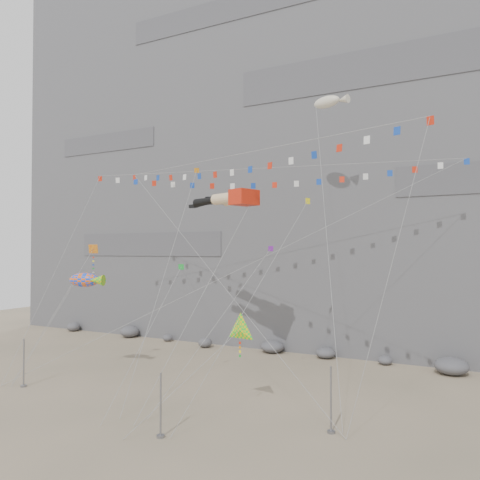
{
  "coord_description": "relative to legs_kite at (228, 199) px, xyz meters",
  "views": [
    {
      "loc": [
        20.27,
        -30.48,
        11.17
      ],
      "look_at": [
        0.11,
        9.0,
        12.19
      ],
      "focal_mm": 35.0,
      "sensor_mm": 36.0,
      "label": 1
    }
  ],
  "objects": [
    {
      "name": "ground",
      "position": [
        -0.06,
        -6.65,
        -15.82
      ],
      "size": [
        120.0,
        120.0,
        0.0
      ],
      "primitive_type": "plane",
      "color": "#9C886C",
      "rests_on": "ground"
    },
    {
      "name": "cliff",
      "position": [
        -0.06,
        25.35,
        9.18
      ],
      "size": [
        80.0,
        28.0,
        50.0
      ],
      "primitive_type": "cube",
      "color": "slate",
      "rests_on": "ground"
    },
    {
      "name": "talus_boulders",
      "position": [
        -0.06,
        10.35,
        -15.22
      ],
      "size": [
        60.0,
        3.0,
        1.2
      ],
      "primitive_type": null,
      "color": "#5C5C61",
      "rests_on": "ground"
    },
    {
      "name": "anchor_pole_left",
      "position": [
        -13.18,
        -10.85,
        -13.86
      ],
      "size": [
        0.12,
        0.12,
        3.93
      ],
      "primitive_type": "cylinder",
      "color": "slate",
      "rests_on": "ground"
    },
    {
      "name": "anchor_pole_center",
      "position": [
        3.14,
        -14.18,
        -13.91
      ],
      "size": [
        0.12,
        0.12,
        3.84
      ],
      "primitive_type": "cylinder",
      "color": "slate",
      "rests_on": "ground"
    },
    {
      "name": "anchor_pole_right",
      "position": [
        12.05,
        -8.88,
        -13.79
      ],
      "size": [
        0.12,
        0.12,
        4.06
      ],
      "primitive_type": "cylinder",
      "color": "slate",
      "rests_on": "ground"
    },
    {
      "name": "legs_kite",
      "position": [
        0.0,
        0.0,
        0.0
      ],
      "size": [
        7.81,
        15.99,
        20.45
      ],
      "rotation": [
        0.0,
        0.0,
        -0.33
      ],
      "color": "red",
      "rests_on": "ground"
    },
    {
      "name": "flag_banner_upper",
      "position": [
        1.96,
        3.54,
        3.24
      ],
      "size": [
        34.85,
        18.79,
        29.65
      ],
      "color": "red",
      "rests_on": "ground"
    },
    {
      "name": "flag_banner_lower",
      "position": [
        2.32,
        -1.92,
        3.57
      ],
      "size": [
        30.76,
        12.4,
        23.47
      ],
      "color": "red",
      "rests_on": "ground"
    },
    {
      "name": "harlequin_kite",
      "position": [
        -11.29,
        -5.12,
        -4.53
      ],
      "size": [
        4.33,
        6.62,
        13.1
      ],
      "color": "red",
      "rests_on": "ground"
    },
    {
      "name": "fish_windsock",
      "position": [
        -11.37,
        -6.06,
        -7.28
      ],
      "size": [
        4.61,
        6.7,
        10.4
      ],
      "color": "#FF5F0D",
      "rests_on": "ground"
    },
    {
      "name": "delta_kite",
      "position": [
        5.26,
        -7.93,
        -10.21
      ],
      "size": [
        5.15,
        8.09,
        10.2
      ],
      "color": "#E0B90B",
      "rests_on": "ground"
    },
    {
      "name": "blimp_windsock",
      "position": [
        7.72,
        5.12,
        9.17
      ],
      "size": [
        7.11,
        15.07,
        29.05
      ],
      "color": "beige",
      "rests_on": "ground"
    },
    {
      "name": "small_kite_a",
      "position": [
        -3.38,
        -0.22,
        2.37
      ],
      "size": [
        3.02,
        13.85,
        23.08
      ],
      "color": "orange",
      "rests_on": "ground"
    },
    {
      "name": "small_kite_b",
      "position": [
        4.8,
        -1.89,
        -4.79
      ],
      "size": [
        4.81,
        11.34,
        16.17
      ],
      "color": "purple",
      "rests_on": "ground"
    },
    {
      "name": "small_kite_c",
      "position": [
        -1.67,
        -5.18,
        -6.2
      ],
      "size": [
        1.02,
        10.2,
        13.72
      ],
      "color": "green",
      "rests_on": "ground"
    },
    {
      "name": "small_kite_d",
      "position": [
        7.1,
        0.89,
        -0.71
      ],
      "size": [
        4.02,
        15.95,
        21.99
      ],
      "color": "yellow",
      "rests_on": "ground"
    }
  ]
}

